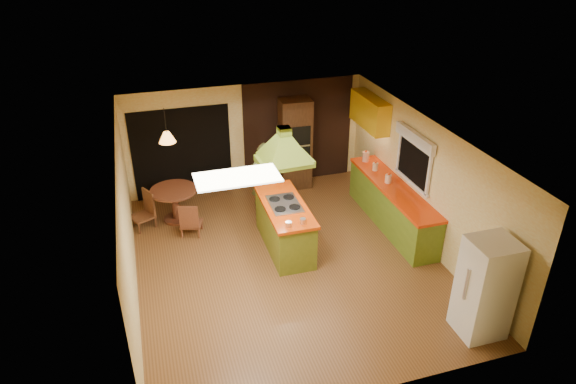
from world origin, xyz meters
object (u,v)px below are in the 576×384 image
object	(u,v)px
kitchen_island	(285,225)
man	(265,180)
refrigerator	(485,288)
canister_large	(366,157)
wall_oven	(295,144)
dining_table	(174,199)

from	to	relation	value
kitchen_island	man	size ratio (longest dim) A/B	1.14
refrigerator	canister_large	xyz separation A→B (m)	(0.10, 4.52, 0.20)
kitchen_island	canister_large	world-z (taller)	canister_large
refrigerator	canister_large	world-z (taller)	refrigerator
man	canister_large	world-z (taller)	man
kitchen_island	canister_large	distance (m)	2.77
man	refrigerator	world-z (taller)	man
wall_oven	canister_large	size ratio (longest dim) A/B	9.87
dining_table	man	bearing A→B (deg)	-10.50
kitchen_island	wall_oven	size ratio (longest dim) A/B	0.90
kitchen_island	man	distance (m)	1.36
wall_oven	canister_large	bearing A→B (deg)	-36.06
kitchen_island	dining_table	bearing A→B (deg)	139.92
wall_oven	man	bearing A→B (deg)	-128.91
man	refrigerator	xyz separation A→B (m)	(2.27, -4.42, -0.02)
refrigerator	canister_large	distance (m)	4.53
man	wall_oven	size ratio (longest dim) A/B	0.78
man	refrigerator	distance (m)	4.96
kitchen_island	wall_oven	xyz separation A→B (m)	(0.99, 2.48, 0.59)
man	canister_large	distance (m)	2.37
man	kitchen_island	bearing A→B (deg)	95.91
man	canister_large	xyz separation A→B (m)	(2.36, 0.11, 0.19)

